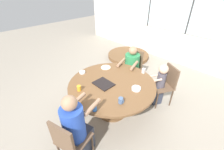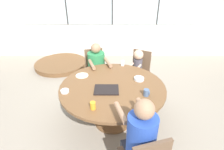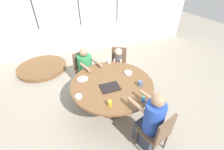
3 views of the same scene
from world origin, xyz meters
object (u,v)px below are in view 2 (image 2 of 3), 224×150
(chair_for_toddler, at_px, (139,68))
(bowl_white_shallow, at_px, (64,91))
(bowl_cereal, at_px, (138,79))
(chair_for_man_blue_shirt, at_px, (95,66))
(juice_glass, at_px, (92,106))
(person_man_blue_shirt, at_px, (97,72))
(milk_carton_small, at_px, (122,63))
(sippy_cup, at_px, (138,109))
(folded_table_stack, at_px, (60,64))
(person_toddler, at_px, (136,72))
(person_woman_green_shirt, at_px, (138,147))
(coffee_mug, at_px, (146,93))

(chair_for_toddler, xyz_separation_m, bowl_white_shallow, (-1.24, -1.20, 0.21))
(chair_for_toddler, relative_size, bowl_cereal, 5.50)
(chair_for_man_blue_shirt, bearing_deg, juice_glass, 76.04)
(person_man_blue_shirt, height_order, milk_carton_small, person_man_blue_shirt)
(sippy_cup, distance_m, folded_table_stack, 3.41)
(person_man_blue_shirt, relative_size, person_toddler, 1.11)
(milk_carton_small, bearing_deg, person_toddler, 30.21)
(bowl_cereal, bearing_deg, bowl_white_shallow, -162.39)
(chair_for_toddler, height_order, bowl_cereal, chair_for_toddler)
(person_woman_green_shirt, bearing_deg, person_man_blue_shirt, 91.07)
(coffee_mug, height_order, bowl_white_shallow, coffee_mug)
(chair_for_toddler, relative_size, person_toddler, 0.92)
(person_toddler, height_order, bowl_white_shallow, person_toddler)
(sippy_cup, bearing_deg, bowl_cereal, 81.87)
(chair_for_toddler, xyz_separation_m, milk_carton_small, (-0.38, -0.31, 0.24))
(person_woman_green_shirt, bearing_deg, folded_table_stack, 102.31)
(sippy_cup, distance_m, bowl_white_shallow, 1.09)
(coffee_mug, distance_m, bowl_cereal, 0.44)
(person_woman_green_shirt, bearing_deg, bowl_white_shallow, 124.45)
(chair_for_toddler, xyz_separation_m, coffee_mug, (-0.10, -1.28, 0.24))
(bowl_cereal, bearing_deg, milk_carton_small, 113.31)
(bowl_cereal, bearing_deg, sippy_cup, -98.13)
(person_man_blue_shirt, bearing_deg, person_woman_green_shirt, 88.92)
(milk_carton_small, distance_m, bowl_cereal, 0.59)
(chair_for_man_blue_shirt, bearing_deg, bowl_white_shallow, 58.22)
(person_toddler, xyz_separation_m, bowl_cereal, (-0.07, -0.72, 0.25))
(coffee_mug, bearing_deg, bowl_cereal, 95.38)
(chair_for_man_blue_shirt, distance_m, bowl_cereal, 1.24)
(chair_for_man_blue_shirt, bearing_deg, sippy_cup, 92.64)
(bowl_cereal, distance_m, folded_table_stack, 2.83)
(chair_for_toddler, relative_size, milk_carton_small, 8.54)
(chair_for_toddler, height_order, juice_glass, chair_for_toddler)
(person_woman_green_shirt, relative_size, bowl_cereal, 7.39)
(person_woman_green_shirt, xyz_separation_m, bowl_white_shallow, (-0.95, 0.78, 0.20))
(chair_for_toddler, distance_m, juice_glass, 1.78)
(person_toddler, relative_size, folded_table_stack, 0.67)
(milk_carton_small, bearing_deg, person_man_blue_shirt, 154.95)
(chair_for_toddler, distance_m, bowl_cereal, 0.89)
(person_toddler, distance_m, bowl_cereal, 0.76)
(chair_for_man_blue_shirt, xyz_separation_m, juice_glass, (0.12, -1.65, 0.24))
(chair_for_man_blue_shirt, relative_size, person_man_blue_shirt, 0.82)
(chair_for_toddler, distance_m, sippy_cup, 1.71)
(sippy_cup, xyz_separation_m, bowl_cereal, (0.12, 0.82, -0.06))
(chair_for_toddler, height_order, milk_carton_small, chair_for_toddler)
(chair_for_toddler, bearing_deg, folded_table_stack, -1.44)
(person_woman_green_shirt, height_order, person_man_blue_shirt, person_woman_green_shirt)
(juice_glass, bearing_deg, chair_for_man_blue_shirt, 94.32)
(chair_for_toddler, height_order, person_toddler, person_toddler)
(coffee_mug, relative_size, juice_glass, 1.00)
(juice_glass, bearing_deg, coffee_mug, 21.73)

